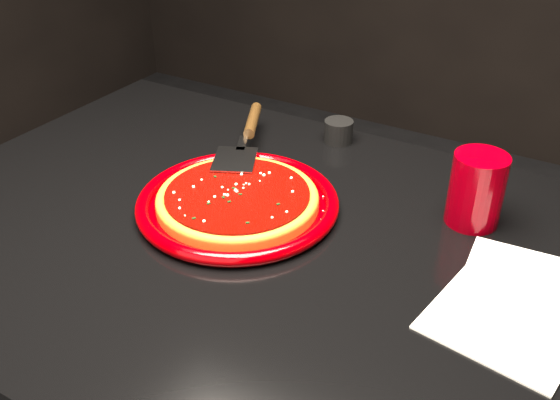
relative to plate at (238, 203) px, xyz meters
The scene contains 11 objects.
plate is the anchor object (origin of this frame).
pizza_crust 0.00m from the plate, ahead, with size 0.26×0.26×0.01m, color #8F5819.
pizza_crust_rim 0.01m from the plate, ahead, with size 0.26×0.26×0.02m, color #8F5819.
pizza_sauce 0.01m from the plate, ahead, with size 0.23×0.23×0.01m, color #6D0400.
parmesan_dusting 0.02m from the plate, 90.00° to the left, with size 0.22×0.22×0.01m, color beige, non-canonical shape.
basil_flecks 0.02m from the plate, ahead, with size 0.20×0.20×0.00m, color black, non-canonical shape.
pizza_server 0.18m from the plate, 118.97° to the left, with size 0.08×0.30×0.02m, color silver, non-canonical shape.
cup 0.37m from the plate, 25.09° to the left, with size 0.08×0.08×0.11m, color #800009.
napkin_a 0.43m from the plate, ahead, with size 0.17×0.17×0.00m, color silver.
napkin_b 0.42m from the plate, ahead, with size 0.13×0.14×0.00m, color silver.
ramekin 0.30m from the plate, 84.22° to the left, with size 0.06×0.06×0.04m, color black.
Camera 1 is at (0.40, -0.65, 1.28)m, focal length 40.00 mm.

